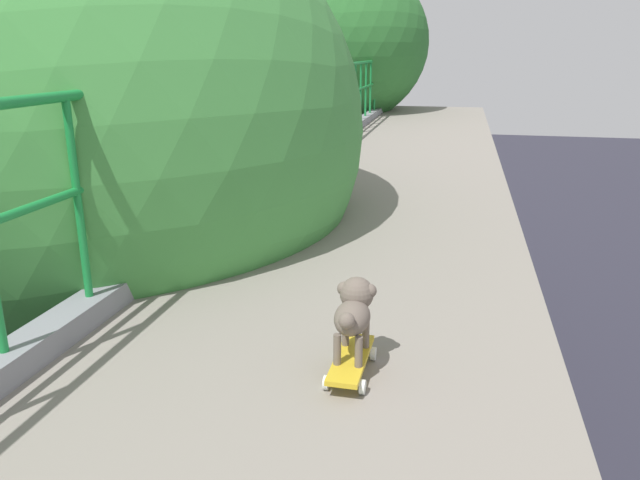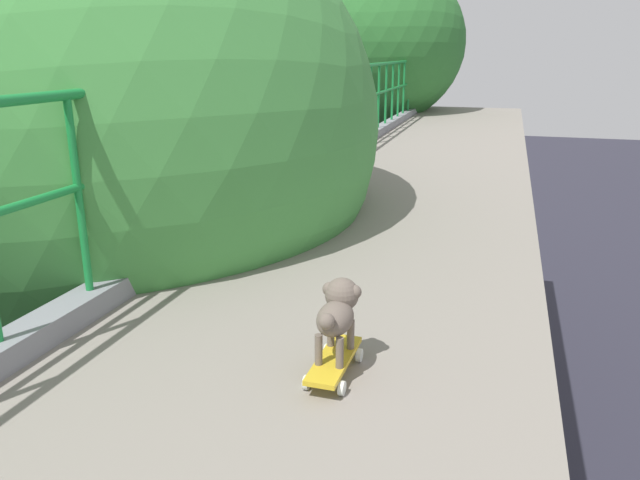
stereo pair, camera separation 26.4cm
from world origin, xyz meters
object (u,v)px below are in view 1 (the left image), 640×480
city_bus (179,198)px  small_dog (354,309)px  car_blue_fifth (130,365)px  toy_skateboard (351,361)px

city_bus → small_dog: bearing=-61.8°
city_bus → car_blue_fifth: bearing=-70.5°
toy_skateboard → small_dog: bearing=89.6°
car_blue_fifth → toy_skateboard: 12.04m
city_bus → toy_skateboard: size_ratio=23.17×
car_blue_fifth → toy_skateboard: bearing=-52.6°
car_blue_fifth → small_dog: small_dog is taller
car_blue_fifth → small_dog: bearing=-52.4°
city_bus → small_dog: 22.59m
city_bus → toy_skateboard: 22.59m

